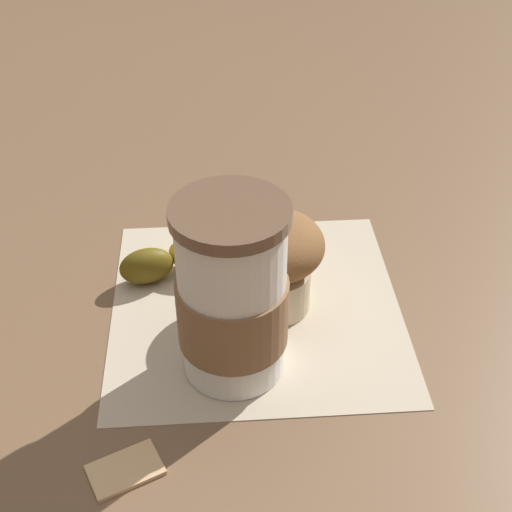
{
  "coord_description": "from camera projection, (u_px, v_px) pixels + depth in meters",
  "views": [
    {
      "loc": [
        -0.47,
        0.07,
        0.43
      ],
      "look_at": [
        0.0,
        0.0,
        0.06
      ],
      "focal_mm": 50.0,
      "sensor_mm": 36.0,
      "label": 1
    }
  ],
  "objects": [
    {
      "name": "banana",
      "position": [
        200.0,
        260.0,
        0.66
      ],
      "size": [
        0.07,
        0.15,
        0.03
      ],
      "color": "gold",
      "rests_on": "paper_napkin"
    },
    {
      "name": "paper_napkin",
      "position": [
        256.0,
        306.0,
        0.64
      ],
      "size": [
        0.28,
        0.28,
        0.0
      ],
      "primitive_type": "cube",
      "rotation": [
        0.0,
        0.0,
        -0.09
      ],
      "color": "beige",
      "rests_on": "ground_plane"
    },
    {
      "name": "ground_plane",
      "position": [
        256.0,
        307.0,
        0.64
      ],
      "size": [
        3.0,
        3.0,
        0.0
      ],
      "primitive_type": "plane",
      "color": "brown"
    },
    {
      "name": "sugar_packet",
      "position": [
        125.0,
        468.0,
        0.5
      ],
      "size": [
        0.05,
        0.06,
        0.01
      ],
      "primitive_type": "cube",
      "rotation": [
        0.0,
        0.0,
        5.05
      ],
      "color": "#E0B27F",
      "rests_on": "ground_plane"
    },
    {
      "name": "muffin",
      "position": [
        274.0,
        255.0,
        0.61
      ],
      "size": [
        0.08,
        0.08,
        0.09
      ],
      "color": "beige",
      "rests_on": "paper_napkin"
    },
    {
      "name": "coffee_cup",
      "position": [
        232.0,
        297.0,
        0.54
      ],
      "size": [
        0.09,
        0.09,
        0.15
      ],
      "color": "white",
      "rests_on": "paper_napkin"
    }
  ]
}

